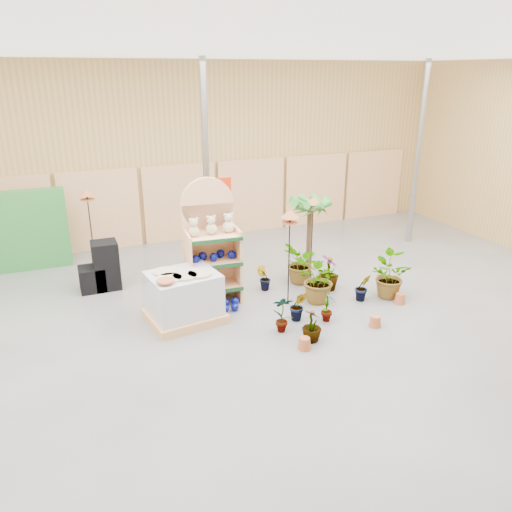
{
  "coord_description": "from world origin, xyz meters",
  "views": [
    {
      "loc": [
        -3.02,
        -6.5,
        4.22
      ],
      "look_at": [
        0.3,
        1.5,
        1.0
      ],
      "focal_mm": 35.0,
      "sensor_mm": 36.0,
      "label": 1
    }
  ],
  "objects_px": {
    "potted_plant_2": "(318,280)",
    "pallet_stack": "(184,297)",
    "display_shelf": "(210,246)",
    "bird_table_front": "(290,217)"
  },
  "relations": [
    {
      "from": "potted_plant_2",
      "to": "pallet_stack",
      "type": "bearing_deg",
      "value": 173.93
    },
    {
      "from": "display_shelf",
      "to": "potted_plant_2",
      "type": "height_order",
      "value": "display_shelf"
    },
    {
      "from": "display_shelf",
      "to": "pallet_stack",
      "type": "relative_size",
      "value": 1.7
    },
    {
      "from": "bird_table_front",
      "to": "potted_plant_2",
      "type": "distance_m",
      "value": 1.36
    },
    {
      "from": "display_shelf",
      "to": "bird_table_front",
      "type": "height_order",
      "value": "display_shelf"
    },
    {
      "from": "pallet_stack",
      "to": "bird_table_front",
      "type": "bearing_deg",
      "value": -8.2
    },
    {
      "from": "potted_plant_2",
      "to": "display_shelf",
      "type": "bearing_deg",
      "value": 152.06
    },
    {
      "from": "display_shelf",
      "to": "bird_table_front",
      "type": "bearing_deg",
      "value": -23.2
    },
    {
      "from": "display_shelf",
      "to": "potted_plant_2",
      "type": "bearing_deg",
      "value": -23.32
    },
    {
      "from": "display_shelf",
      "to": "pallet_stack",
      "type": "xyz_separation_m",
      "value": [
        -0.73,
        -0.69,
        -0.64
      ]
    }
  ]
}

